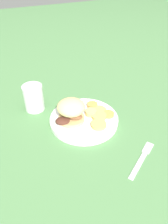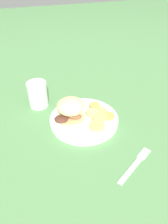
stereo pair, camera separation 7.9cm
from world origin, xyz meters
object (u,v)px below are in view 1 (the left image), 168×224
(fork, at_px, (142,159))
(drinking_glass, at_px, (34,98))
(dinner_plate, at_px, (84,119))
(sandwich, at_px, (71,110))

(fork, xyz_separation_m, drinking_glass, (-0.24, 0.40, 0.05))
(dinner_plate, distance_m, fork, 0.26)
(fork, bearing_deg, dinner_plate, 110.71)
(dinner_plate, height_order, drinking_glass, drinking_glass)
(sandwich, relative_size, fork, 0.77)
(sandwich, height_order, fork, sandwich)
(dinner_plate, bearing_deg, sandwich, 173.69)
(dinner_plate, relative_size, fork, 1.66)
(dinner_plate, bearing_deg, fork, -69.29)
(dinner_plate, distance_m, sandwich, 0.07)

